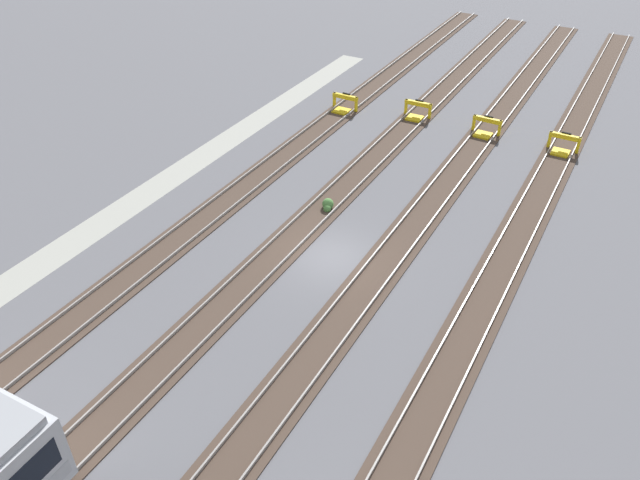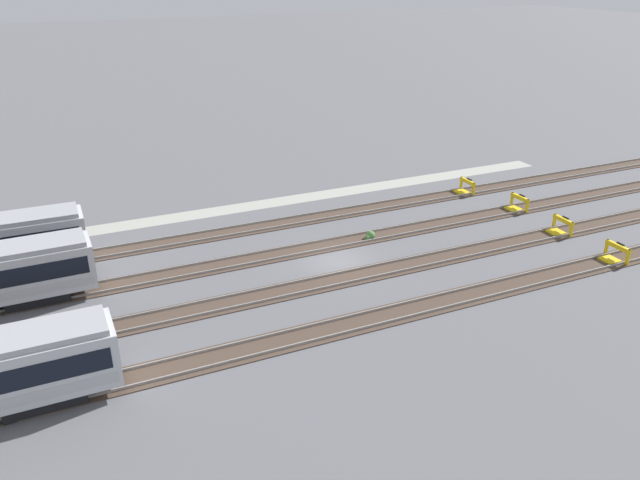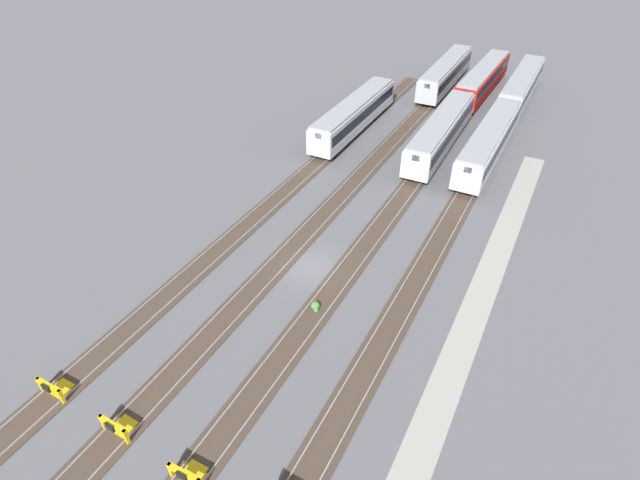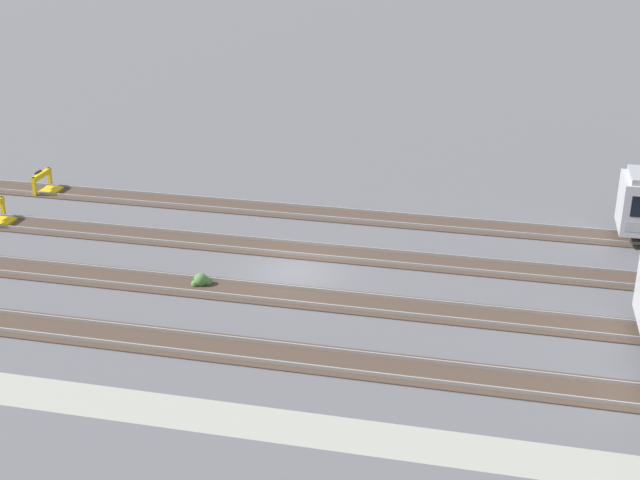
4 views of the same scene
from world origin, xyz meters
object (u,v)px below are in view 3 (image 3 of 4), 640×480
at_px(bumper_stop_middle_track, 118,426).
at_px(subway_car_front_row_leftmost, 446,73).
at_px(subway_car_front_row_right_inner, 483,79).
at_px(bumper_stop_near_inner_track, 189,474).
at_px(subway_car_back_row_leftmost, 441,132).
at_px(subway_car_front_row_left_inner, 489,142).
at_px(bumper_stop_far_inner_track, 55,388).
at_px(subway_car_front_row_centre, 354,115).
at_px(weed_clump, 315,306).
at_px(subway_car_front_row_rightmost, 522,86).

bearing_deg(bumper_stop_middle_track, subway_car_front_row_leftmost, 0.05).
height_order(subway_car_front_row_right_inner, bumper_stop_middle_track, subway_car_front_row_right_inner).
distance_m(subway_car_front_row_leftmost, bumper_stop_near_inner_track, 61.19).
relative_size(subway_car_front_row_right_inner, subway_car_back_row_leftmost, 1.00).
bearing_deg(subway_car_front_row_left_inner, bumper_stop_far_inner_track, 159.71).
relative_size(subway_car_front_row_centre, bumper_stop_middle_track, 8.98).
xyz_separation_m(subway_car_back_row_leftmost, weed_clump, (-28.09, 0.20, -1.80)).
xyz_separation_m(subway_car_front_row_right_inner, subway_car_front_row_rightmost, (-0.34, -5.07, 0.00)).
height_order(subway_car_front_row_right_inner, bumper_stop_far_inner_track, subway_car_front_row_right_inner).
bearing_deg(subway_car_back_row_leftmost, bumper_stop_near_inner_track, -179.98).
relative_size(subway_car_front_row_left_inner, weed_clump, 19.58).
relative_size(subway_car_back_row_leftmost, bumper_stop_middle_track, 8.99).
xyz_separation_m(subway_car_front_row_leftmost, subway_car_front_row_right_inner, (0.01, -5.15, 0.00)).
xyz_separation_m(subway_car_front_row_centre, bumper_stop_near_inner_track, (-41.80, -10.25, -1.53)).
relative_size(subway_car_front_row_left_inner, subway_car_front_row_centre, 1.00).
height_order(subway_car_front_row_centre, bumper_stop_near_inner_track, subway_car_front_row_centre).
xyz_separation_m(subway_car_front_row_leftmost, weed_clump, (-47.24, -4.93, -1.80)).
relative_size(subway_car_front_row_centre, subway_car_back_row_leftmost, 1.00).
bearing_deg(bumper_stop_near_inner_track, weed_clump, 0.91).
bearing_deg(subway_car_front_row_rightmost, subway_car_back_row_leftmost, 164.86).
height_order(bumper_stop_near_inner_track, bumper_stop_far_inner_track, same).
bearing_deg(subway_car_back_row_leftmost, subway_car_front_row_right_inner, -0.05).
bearing_deg(bumper_stop_middle_track, subway_car_front_row_right_inner, -4.81).
relative_size(subway_car_front_row_leftmost, weed_clump, 19.61).
bearing_deg(bumper_stop_far_inner_track, subway_car_back_row_leftmost, -13.84).
bearing_deg(subway_car_front_row_right_inner, bumper_stop_far_inner_track, 170.42).
bearing_deg(bumper_stop_near_inner_track, bumper_stop_middle_track, 86.61).
height_order(subway_car_front_row_leftmost, subway_car_back_row_leftmost, same).
xyz_separation_m(subway_car_front_row_rightmost, bumper_stop_middle_track, (-60.32, 10.17, -1.53)).
height_order(subway_car_front_row_leftmost, subway_car_front_row_centre, same).
distance_m(subway_car_front_row_left_inner, weed_clump, 28.64).
height_order(subway_car_front_row_rightmost, subway_car_back_row_leftmost, same).
bearing_deg(subway_car_front_row_left_inner, subway_car_front_row_right_inner, 14.89).
relative_size(bumper_stop_near_inner_track, bumper_stop_far_inner_track, 1.00).
bearing_deg(subway_car_front_row_left_inner, bumper_stop_middle_track, 166.20).
bearing_deg(subway_car_front_row_right_inner, bumper_stop_middle_track, 175.19).
bearing_deg(subway_car_front_row_centre, subway_car_front_row_right_inner, -28.17).
bearing_deg(subway_car_front_row_centre, bumper_stop_near_inner_track, -166.22).
bearing_deg(subway_car_back_row_leftmost, weed_clump, 179.59).
height_order(subway_car_front_row_centre, bumper_stop_middle_track, subway_car_front_row_centre).
distance_m(subway_car_front_row_right_inner, subway_car_front_row_rightmost, 5.09).
xyz_separation_m(subway_car_front_row_rightmost, weed_clump, (-46.91, 5.29, -1.80)).
bearing_deg(bumper_stop_middle_track, weed_clump, -20.00).
distance_m(subway_car_front_row_right_inner, bumper_stop_far_inner_track, 61.44).
bearing_deg(subway_car_front_row_right_inner, weed_clump, 179.73).
xyz_separation_m(bumper_stop_near_inner_track, weed_clump, (13.71, 0.22, -0.27)).
bearing_deg(subway_car_front_row_rightmost, weed_clump, 173.56).
xyz_separation_m(subway_car_front_row_rightmost, bumper_stop_near_inner_track, (-60.62, 5.08, -1.53)).
distance_m(bumper_stop_near_inner_track, weed_clump, 13.72).
relative_size(bumper_stop_near_inner_track, bumper_stop_middle_track, 1.00).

